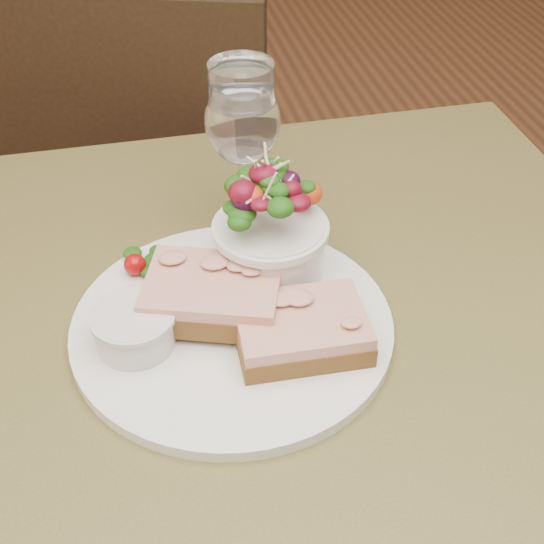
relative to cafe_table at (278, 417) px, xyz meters
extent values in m
cube|color=#4B4820|center=(0.00, 0.00, 0.08)|extent=(0.80, 0.80, 0.04)
cylinder|color=black|center=(-0.34, 0.34, -0.29)|extent=(0.05, 0.05, 0.71)
cylinder|color=black|center=(0.34, 0.34, -0.29)|extent=(0.05, 0.05, 0.71)
cube|color=black|center=(-0.05, 0.70, -0.20)|extent=(0.53, 0.53, 0.04)
cube|color=black|center=(-0.11, 0.52, 0.03)|extent=(0.41, 0.16, 0.45)
cube|color=black|center=(-0.05, 0.70, -0.42)|extent=(0.45, 0.45, 0.45)
cylinder|color=white|center=(-0.04, 0.03, 0.11)|extent=(0.30, 0.30, 0.01)
cube|color=#442312|center=(0.02, -0.01, 0.12)|extent=(0.12, 0.09, 0.02)
cube|color=beige|center=(0.02, -0.01, 0.14)|extent=(0.12, 0.09, 0.01)
cube|color=#442312|center=(-0.05, 0.04, 0.13)|extent=(0.15, 0.13, 0.02)
cube|color=beige|center=(-0.05, 0.04, 0.15)|extent=(0.14, 0.12, 0.01)
cylinder|color=silver|center=(-0.13, 0.02, 0.13)|extent=(0.07, 0.07, 0.04)
cylinder|color=brown|center=(-0.13, 0.02, 0.15)|extent=(0.06, 0.06, 0.01)
cylinder|color=white|center=(0.01, 0.09, 0.14)|extent=(0.10, 0.10, 0.06)
ellipsoid|color=#123E0B|center=(0.01, 0.09, 0.20)|extent=(0.09, 0.09, 0.06)
ellipsoid|color=#123E0B|center=(-0.10, 0.13, 0.12)|extent=(0.04, 0.04, 0.01)
sphere|color=#990809|center=(-0.12, 0.12, 0.12)|extent=(0.02, 0.02, 0.02)
cylinder|color=white|center=(0.01, 0.19, 0.10)|extent=(0.07, 0.07, 0.00)
cylinder|color=white|center=(0.01, 0.19, 0.15)|extent=(0.01, 0.01, 0.09)
ellipsoid|color=white|center=(0.01, 0.19, 0.23)|extent=(0.08, 0.08, 0.09)
camera|label=1|loc=(-0.11, -0.48, 0.59)|focal=50.00mm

